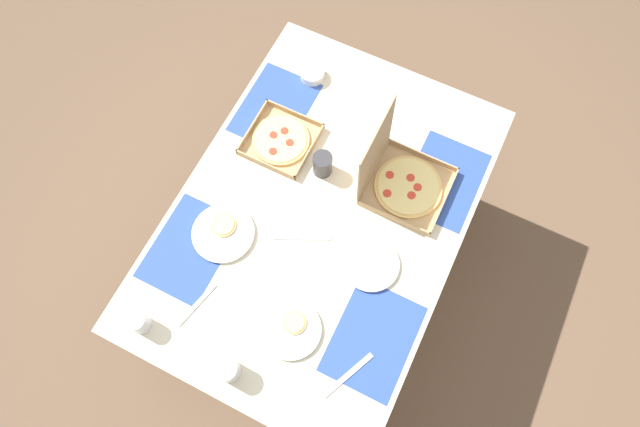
# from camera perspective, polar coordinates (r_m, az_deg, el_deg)

# --- Properties ---
(ground_plane) EXTENTS (6.00, 6.00, 0.00)m
(ground_plane) POSITION_cam_1_polar(r_m,az_deg,el_deg) (2.73, 0.00, -5.84)
(ground_plane) COLOR brown
(dining_table) EXTENTS (1.48, 1.03, 0.78)m
(dining_table) POSITION_cam_1_polar(r_m,az_deg,el_deg) (2.09, 0.00, -1.07)
(dining_table) COLOR #3F3328
(dining_table) RESTS_ON ground_plane
(placemat_near_left) EXTENTS (0.36, 0.26, 0.00)m
(placemat_near_left) POSITION_cam_1_polar(r_m,az_deg,el_deg) (1.88, 5.71, -13.22)
(placemat_near_left) COLOR #2D4C9E
(placemat_near_left) RESTS_ON dining_table
(placemat_near_right) EXTENTS (0.36, 0.26, 0.00)m
(placemat_near_right) POSITION_cam_1_polar(r_m,az_deg,el_deg) (2.09, 13.17, 3.49)
(placemat_near_right) COLOR #2D4C9E
(placemat_near_right) RESTS_ON dining_table
(placemat_far_left) EXTENTS (0.36, 0.26, 0.00)m
(placemat_far_left) POSITION_cam_1_polar(r_m,az_deg,el_deg) (2.00, -13.81, -3.64)
(placemat_far_left) COLOR #2D4C9E
(placemat_far_left) RESTS_ON dining_table
(placemat_far_right) EXTENTS (0.36, 0.26, 0.00)m
(placemat_far_right) POSITION_cam_1_polar(r_m,az_deg,el_deg) (2.20, -4.84, 11.28)
(placemat_far_right) COLOR #2D4C9E
(placemat_far_right) RESTS_ON dining_table
(pizza_box_center) EXTENTS (0.26, 0.26, 0.04)m
(pizza_box_center) POSITION_cam_1_polar(r_m,az_deg,el_deg) (2.11, -4.23, 7.88)
(pizza_box_center) COLOR tan
(pizza_box_center) RESTS_ON dining_table
(pizza_box_corner_left) EXTENTS (0.29, 0.31, 0.33)m
(pizza_box_corner_left) POSITION_cam_1_polar(r_m,az_deg,el_deg) (2.01, 8.68, 3.68)
(pizza_box_corner_left) COLOR tan
(pizza_box_corner_left) RESTS_ON dining_table
(plate_near_left) EXTENTS (0.23, 0.23, 0.03)m
(plate_near_left) POSITION_cam_1_polar(r_m,az_deg,el_deg) (1.98, -10.33, -2.00)
(plate_near_left) COLOR white
(plate_near_left) RESTS_ON dining_table
(plate_far_right) EXTENTS (0.21, 0.21, 0.03)m
(plate_far_right) POSITION_cam_1_polar(r_m,az_deg,el_deg) (1.87, -3.07, -12.26)
(plate_far_right) COLOR white
(plate_far_right) RESTS_ON dining_table
(plate_near_right) EXTENTS (0.21, 0.21, 0.02)m
(plate_near_right) POSITION_cam_1_polar(r_m,az_deg,el_deg) (1.92, 5.45, -5.43)
(plate_near_right) COLOR white
(plate_near_right) RESTS_ON dining_table
(cup_clear_left) EXTENTS (0.07, 0.07, 0.10)m
(cup_clear_left) POSITION_cam_1_polar(r_m,az_deg,el_deg) (2.01, 0.28, 5.32)
(cup_clear_left) COLOR #333338
(cup_clear_left) RESTS_ON dining_table
(cup_red) EXTENTS (0.07, 0.07, 0.09)m
(cup_red) POSITION_cam_1_polar(r_m,az_deg,el_deg) (1.93, -18.88, -11.01)
(cup_red) COLOR silver
(cup_red) RESTS_ON dining_table
(cup_dark) EXTENTS (0.08, 0.08, 0.10)m
(cup_dark) POSITION_cam_1_polar(r_m,az_deg,el_deg) (1.84, -9.86, -16.21)
(cup_dark) COLOR silver
(cup_dark) RESTS_ON dining_table
(condiment_bowl) EXTENTS (0.10, 0.10, 0.04)m
(condiment_bowl) POSITION_cam_1_polar(r_m,az_deg,el_deg) (2.26, -0.83, 14.73)
(condiment_bowl) COLOR white
(condiment_bowl) RESTS_ON dining_table
(knife_by_near_left) EXTENTS (0.20, 0.10, 0.00)m
(knife_by_near_left) POSITION_cam_1_polar(r_m,az_deg,el_deg) (1.86, 3.04, -16.90)
(knife_by_near_left) COLOR #B7B7BC
(knife_by_near_left) RESTS_ON dining_table
(fork_by_near_right) EXTENTS (0.19, 0.06, 0.00)m
(fork_by_near_right) POSITION_cam_1_polar(r_m,az_deg,el_deg) (1.94, -13.06, -9.47)
(fork_by_near_right) COLOR #B7B7BC
(fork_by_near_right) RESTS_ON dining_table
(knife_by_far_left) EXTENTS (0.11, 0.20, 0.00)m
(knife_by_far_left) POSITION_cam_1_polar(r_m,az_deg,el_deg) (1.95, -1.94, -2.58)
(knife_by_far_left) COLOR #B7B7BC
(knife_by_far_left) RESTS_ON dining_table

